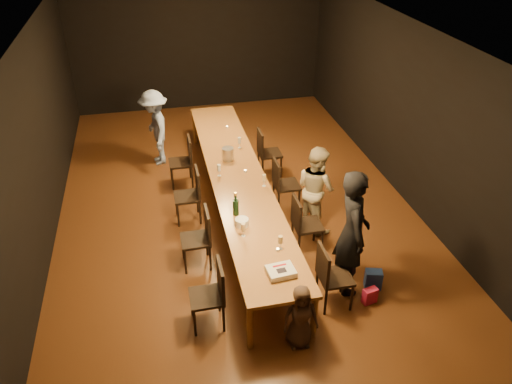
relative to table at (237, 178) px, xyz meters
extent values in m
plane|color=#472511|center=(0.00, 0.00, -0.70)|extent=(10.00, 10.00, 0.00)
cube|color=black|center=(0.00, 5.00, 0.80)|extent=(6.00, 0.04, 3.00)
cube|color=black|center=(-3.00, 0.00, 0.80)|extent=(0.04, 10.00, 3.00)
cube|color=black|center=(3.00, 0.00, 0.80)|extent=(0.04, 10.00, 3.00)
cube|color=silver|center=(0.00, 0.00, 2.30)|extent=(6.00, 10.00, 0.04)
cube|color=brown|center=(0.00, 0.00, 0.02)|extent=(0.90, 6.00, 0.05)
cylinder|color=brown|center=(-0.40, -2.90, -0.35)|extent=(0.08, 0.08, 0.70)
cylinder|color=brown|center=(0.40, -2.90, -0.35)|extent=(0.08, 0.08, 0.70)
cylinder|color=brown|center=(-0.40, 2.90, -0.35)|extent=(0.08, 0.08, 0.70)
cylinder|color=brown|center=(0.40, 2.90, -0.35)|extent=(0.08, 0.08, 0.70)
imported|color=black|center=(1.15, -2.11, 0.22)|extent=(0.55, 0.74, 1.84)
imported|color=beige|center=(1.15, -0.63, 0.02)|extent=(0.78, 0.86, 1.44)
imported|color=#8095C7|center=(-1.23, 2.17, 0.06)|extent=(0.69, 1.04, 1.51)
imported|color=#432F25|center=(0.20, -2.97, -0.26)|extent=(0.44, 0.30, 0.89)
cube|color=#D72054|center=(1.33, -2.50, -0.59)|extent=(0.21, 0.15, 0.23)
cube|color=#24459F|center=(1.50, -2.23, -0.56)|extent=(0.26, 0.21, 0.29)
cube|color=white|center=(0.07, -2.51, 0.09)|extent=(0.36, 0.30, 0.08)
cube|color=black|center=(0.07, -2.54, 0.13)|extent=(0.12, 0.10, 0.00)
cube|color=red|center=(0.07, -2.44, 0.13)|extent=(0.18, 0.04, 0.00)
cylinder|color=white|center=(-0.20, -1.40, 0.10)|extent=(0.21, 0.21, 0.11)
cylinder|color=#A4A4A8|center=(-0.06, 0.57, 0.16)|extent=(0.23, 0.23, 0.22)
cylinder|color=#B2B7B2|center=(0.15, -2.06, 0.06)|extent=(0.05, 0.05, 0.03)
cylinder|color=#B2B7B2|center=(0.15, 0.09, 0.06)|extent=(0.05, 0.05, 0.03)
cylinder|color=#B2B7B2|center=(0.15, 1.89, 0.06)|extent=(0.05, 0.05, 0.03)
camera|label=1|loc=(-1.24, -7.01, 4.15)|focal=35.00mm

